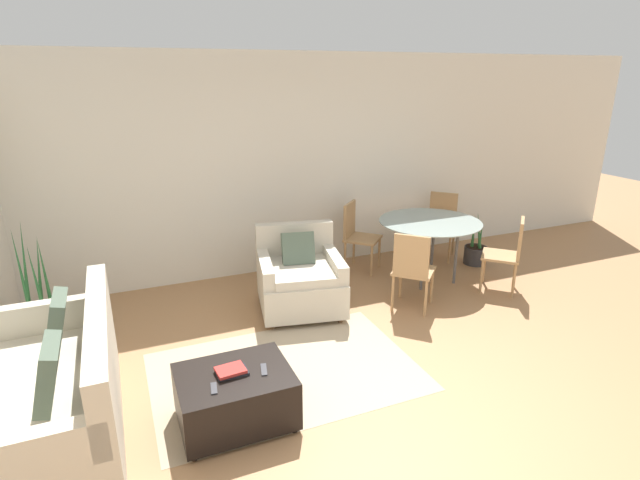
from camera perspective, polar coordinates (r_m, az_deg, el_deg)
ground_plane at (r=4.08m, az=8.60°, el=-19.39°), size 20.00×20.00×0.00m
wall_back at (r=6.34m, az=-6.37°, el=8.29°), size 12.00×0.06×2.75m
area_rug at (r=4.55m, az=-3.96°, el=-14.75°), size 2.27×1.54×0.01m
couch at (r=4.12m, az=-27.96°, el=-15.77°), size 0.93×1.86×0.95m
armchair at (r=5.49m, az=-2.32°, el=-4.44°), size 1.04×1.07×0.89m
ottoman at (r=3.91m, az=-9.66°, el=-17.16°), size 0.83×0.64×0.42m
book_stack at (r=3.80m, az=-10.11°, el=-14.54°), size 0.23×0.18×0.04m
tv_remote_primary at (r=3.81m, az=-6.43°, el=-14.51°), size 0.08×0.16×0.01m
tv_remote_secondary at (r=3.67m, az=-12.03°, el=-16.25°), size 0.06×0.14×0.01m
potted_plant at (r=5.47m, az=-28.97°, el=-8.44°), size 0.43×0.43×1.25m
dining_table at (r=6.28m, az=12.44°, el=1.49°), size 1.25×1.25×0.77m
dining_chair_near_left at (r=5.46m, az=10.53°, el=-3.00°), size 0.59×0.59×0.90m
dining_chair_near_right at (r=6.26m, az=20.83°, el=-1.10°), size 0.59×0.59×0.90m
dining_chair_far_left at (r=6.55m, az=4.20°, el=0.94°), size 0.59×0.59×0.90m
dining_chair_far_right at (r=7.23m, az=13.69°, el=2.16°), size 0.59×0.59×0.90m
potted_plant_small at (r=7.15m, az=17.34°, el=-1.37°), size 0.30×0.30×0.75m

